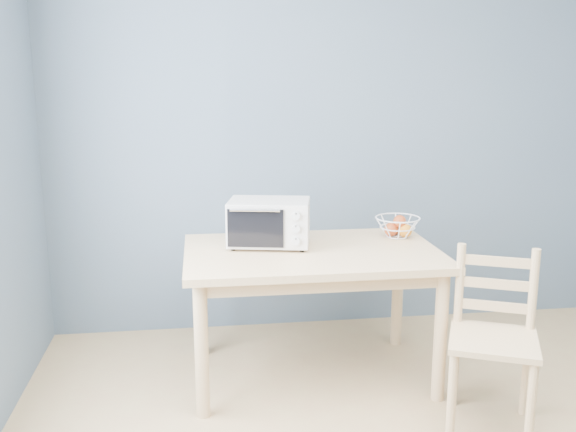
{
  "coord_description": "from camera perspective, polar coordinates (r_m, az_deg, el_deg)",
  "views": [
    {
      "loc": [
        -1.01,
        -1.94,
        1.69
      ],
      "look_at": [
        -0.53,
        1.5,
        0.93
      ],
      "focal_mm": 40.0,
      "sensor_mm": 36.0,
      "label": 1
    }
  ],
  "objects": [
    {
      "name": "toaster_oven",
      "position": [
        3.6,
        -1.97,
        -0.53
      ],
      "size": [
        0.5,
        0.39,
        0.26
      ],
      "rotation": [
        0.0,
        0.0,
        -0.2
      ],
      "color": "beige",
      "rests_on": "dining_table"
    },
    {
      "name": "fruit_basket",
      "position": [
        3.86,
        9.72,
        -0.89
      ],
      "size": [
        0.31,
        0.31,
        0.14
      ],
      "rotation": [
        0.0,
        0.0,
        -0.2
      ],
      "color": "silver",
      "rests_on": "dining_table"
    },
    {
      "name": "room",
      "position": [
        2.22,
        19.29,
        1.51
      ],
      "size": [
        4.01,
        4.51,
        2.61
      ],
      "color": "tan",
      "rests_on": "ground"
    },
    {
      "name": "dining_chair",
      "position": [
        3.32,
        17.77,
        -10.55
      ],
      "size": [
        0.54,
        0.54,
        0.87
      ],
      "rotation": [
        0.0,
        0.0,
        -0.43
      ],
      "color": "#E1B887",
      "rests_on": "ground"
    },
    {
      "name": "dining_table",
      "position": [
        3.58,
        2.14,
        -4.59
      ],
      "size": [
        1.4,
        0.9,
        0.75
      ],
      "color": "#E1B887",
      "rests_on": "ground"
    }
  ]
}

